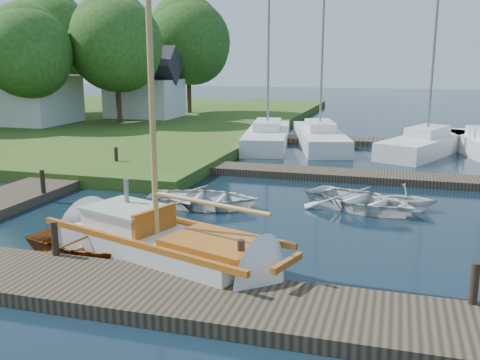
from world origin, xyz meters
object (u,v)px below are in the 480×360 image
(marina_boat_1, at_px, (320,136))
(tree_3, at_px, (116,43))
(mooring_post_4, at_px, (43,182))
(sailboat, at_px, (168,250))
(dinghy, at_px, (100,240))
(tree_4, at_px, (50,38))
(tender_c, at_px, (361,197))
(mooring_post_1, at_px, (55,238))
(mooring_post_2, at_px, (241,258))
(mooring_post_5, at_px, (116,157))
(tender_d, at_px, (407,195))
(tree_7, at_px, (188,41))
(marina_boat_2, at_px, (427,143))
(house_a, at_px, (24,87))
(mooring_post_3, at_px, (474,283))
(marina_boat_0, at_px, (268,135))
(tender_a, at_px, (203,196))
(house_c, at_px, (145,89))
(tree_2, at_px, (27,51))

(marina_boat_1, relative_size, tree_3, 1.22)
(mooring_post_4, relative_size, sailboat, 0.08)
(dinghy, xyz_separation_m, tree_4, (-19.55, 26.04, 5.98))
(mooring_post_4, distance_m, tender_c, 10.68)
(mooring_post_1, xyz_separation_m, mooring_post_2, (4.50, 0.00, 0.00))
(mooring_post_2, height_order, mooring_post_4, same)
(mooring_post_5, bearing_deg, tender_d, -12.29)
(mooring_post_1, distance_m, sailboat, 2.63)
(sailboat, distance_m, tree_4, 34.30)
(tree_7, bearing_deg, dinghy, -72.36)
(marina_boat_2, bearing_deg, sailboat, -175.83)
(tender_d, bearing_deg, marina_boat_1, 23.17)
(dinghy, height_order, marina_boat_1, marina_boat_1)
(tender_c, height_order, house_a, house_a)
(mooring_post_1, relative_size, mooring_post_2, 1.00)
(dinghy, relative_size, tree_4, 0.39)
(mooring_post_2, height_order, mooring_post_3, same)
(marina_boat_0, bearing_deg, mooring_post_4, 153.30)
(mooring_post_3, bearing_deg, tender_a, 141.87)
(tender_d, xyz_separation_m, marina_boat_0, (-7.48, 11.87, 0.09))
(mooring_post_2, bearing_deg, marina_boat_1, 93.44)
(marina_boat_1, bearing_deg, tree_4, 56.43)
(mooring_post_3, xyz_separation_m, tender_d, (-1.10, 7.41, -0.22))
(house_a, distance_m, house_c, 8.49)
(dinghy, xyz_separation_m, tender_c, (5.91, 6.11, -0.00))
(tender_d, distance_m, tree_4, 33.82)
(mooring_post_5, distance_m, marina_boat_2, 15.67)
(house_a, height_order, tree_2, tree_2)
(mooring_post_2, relative_size, house_a, 0.13)
(tender_d, bearing_deg, mooring_post_2, 158.10)
(mooring_post_4, height_order, tree_4, tree_4)
(tender_a, bearing_deg, house_a, 44.68)
(sailboat, bearing_deg, tree_2, 152.47)
(mooring_post_3, xyz_separation_m, house_c, (-20.00, 27.00, 1.88))
(mooring_post_1, relative_size, marina_boat_1, 0.08)
(mooring_post_5, xyz_separation_m, marina_boat_0, (4.42, 9.27, -0.13))
(tender_c, bearing_deg, house_c, 69.96)
(marina_boat_1, bearing_deg, mooring_post_2, 168.05)
(mooring_post_1, xyz_separation_m, tender_d, (7.90, 7.41, -0.22))
(sailboat, xyz_separation_m, tender_c, (4.04, 6.17, 0.05))
(marina_boat_0, bearing_deg, tender_a, 175.01)
(sailboat, xyz_separation_m, marina_boat_0, (-2.00, 18.33, 0.23))
(mooring_post_3, height_order, tree_3, tree_3)
(sailboat, xyz_separation_m, tender_d, (5.48, 6.46, 0.14))
(mooring_post_1, bearing_deg, marina_boat_2, 64.46)
(mooring_post_2, bearing_deg, tree_7, 113.50)
(marina_boat_0, bearing_deg, tender_d, -157.27)
(house_a, height_order, tree_7, tree_7)
(house_c, bearing_deg, mooring_post_3, -53.47)
(marina_boat_2, xyz_separation_m, tree_3, (-19.97, 4.26, 5.23))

